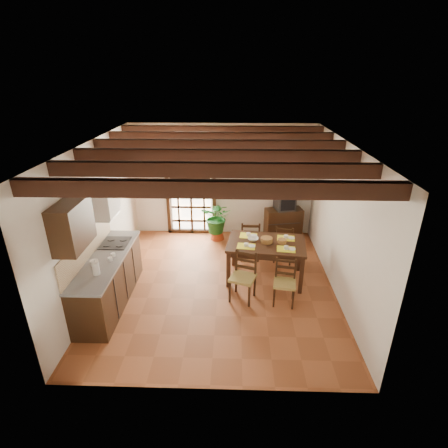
{
  "coord_description": "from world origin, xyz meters",
  "views": [
    {
      "loc": [
        0.3,
        -5.89,
        3.93
      ],
      "look_at": [
        0.1,
        0.4,
        1.15
      ],
      "focal_mm": 28.0,
      "sensor_mm": 36.0,
      "label": 1
    }
  ],
  "objects_px": {
    "crt_tv": "(285,202)",
    "sideboard": "(283,223)",
    "pendant_lamp": "(269,179)",
    "chair_far_left": "(250,247)",
    "chair_near_right": "(284,290)",
    "potted_plant": "(217,218)",
    "chair_near_left": "(243,285)",
    "dining_table": "(266,247)",
    "chair_far_right": "(284,250)",
    "kitchen_counter": "(109,279)"
  },
  "relations": [
    {
      "from": "dining_table",
      "to": "chair_far_left",
      "type": "height_order",
      "value": "chair_far_left"
    },
    {
      "from": "chair_far_left",
      "to": "pendant_lamp",
      "type": "relative_size",
      "value": 1.1
    },
    {
      "from": "dining_table",
      "to": "chair_near_left",
      "type": "distance_m",
      "value": 0.96
    },
    {
      "from": "sideboard",
      "to": "pendant_lamp",
      "type": "bearing_deg",
      "value": -118.62
    },
    {
      "from": "chair_far_left",
      "to": "chair_near_left",
      "type": "bearing_deg",
      "value": 84.25
    },
    {
      "from": "kitchen_counter",
      "to": "crt_tv",
      "type": "distance_m",
      "value": 4.52
    },
    {
      "from": "kitchen_counter",
      "to": "pendant_lamp",
      "type": "bearing_deg",
      "value": 18.61
    },
    {
      "from": "pendant_lamp",
      "to": "kitchen_counter",
      "type": "bearing_deg",
      "value": -161.39
    },
    {
      "from": "chair_near_right",
      "to": "chair_far_left",
      "type": "xyz_separation_m",
      "value": [
        -0.56,
        1.63,
        0.03
      ]
    },
    {
      "from": "chair_near_right",
      "to": "crt_tv",
      "type": "xyz_separation_m",
      "value": [
        0.32,
        2.76,
        0.69
      ]
    },
    {
      "from": "dining_table",
      "to": "chair_near_right",
      "type": "height_order",
      "value": "chair_near_right"
    },
    {
      "from": "chair_near_left",
      "to": "crt_tv",
      "type": "bearing_deg",
      "value": 87.31
    },
    {
      "from": "kitchen_counter",
      "to": "sideboard",
      "type": "relative_size",
      "value": 2.49
    },
    {
      "from": "sideboard",
      "to": "crt_tv",
      "type": "xyz_separation_m",
      "value": [
        0.0,
        -0.01,
        0.57
      ]
    },
    {
      "from": "chair_near_right",
      "to": "crt_tv",
      "type": "bearing_deg",
      "value": 92.63
    },
    {
      "from": "chair_near_left",
      "to": "chair_far_left",
      "type": "height_order",
      "value": "chair_near_left"
    },
    {
      "from": "sideboard",
      "to": "crt_tv",
      "type": "relative_size",
      "value": 1.67
    },
    {
      "from": "dining_table",
      "to": "chair_far_right",
      "type": "xyz_separation_m",
      "value": [
        0.47,
        0.72,
        -0.44
      ]
    },
    {
      "from": "kitchen_counter",
      "to": "sideboard",
      "type": "distance_m",
      "value": 4.5
    },
    {
      "from": "chair_near_right",
      "to": "sideboard",
      "type": "relative_size",
      "value": 0.94
    },
    {
      "from": "dining_table",
      "to": "chair_near_right",
      "type": "bearing_deg",
      "value": -63.98
    },
    {
      "from": "sideboard",
      "to": "chair_near_right",
      "type": "bearing_deg",
      "value": -107.22
    },
    {
      "from": "chair_near_left",
      "to": "chair_far_right",
      "type": "xyz_separation_m",
      "value": [
        0.94,
        1.45,
        -0.01
      ]
    },
    {
      "from": "kitchen_counter",
      "to": "pendant_lamp",
      "type": "distance_m",
      "value": 3.45
    },
    {
      "from": "sideboard",
      "to": "crt_tv",
      "type": "height_order",
      "value": "crt_tv"
    },
    {
      "from": "pendant_lamp",
      "to": "chair_near_left",
      "type": "bearing_deg",
      "value": -119.6
    },
    {
      "from": "chair_near_right",
      "to": "crt_tv",
      "type": "distance_m",
      "value": 2.86
    },
    {
      "from": "kitchen_counter",
      "to": "pendant_lamp",
      "type": "xyz_separation_m",
      "value": [
        2.9,
        0.98,
        1.6
      ]
    },
    {
      "from": "dining_table",
      "to": "crt_tv",
      "type": "height_order",
      "value": "crt_tv"
    },
    {
      "from": "sideboard",
      "to": "pendant_lamp",
      "type": "xyz_separation_m",
      "value": [
        -0.6,
        -1.85,
        1.69
      ]
    },
    {
      "from": "chair_far_left",
      "to": "potted_plant",
      "type": "height_order",
      "value": "potted_plant"
    },
    {
      "from": "chair_near_left",
      "to": "chair_far_left",
      "type": "xyz_separation_m",
      "value": [
        0.19,
        1.54,
        -0.0
      ]
    },
    {
      "from": "chair_far_left",
      "to": "pendant_lamp",
      "type": "distance_m",
      "value": 1.94
    },
    {
      "from": "kitchen_counter",
      "to": "chair_near_right",
      "type": "relative_size",
      "value": 2.66
    },
    {
      "from": "chair_far_left",
      "to": "sideboard",
      "type": "xyz_separation_m",
      "value": [
        0.88,
        1.13,
        0.09
      ]
    },
    {
      "from": "chair_near_right",
      "to": "chair_far_left",
      "type": "height_order",
      "value": "chair_far_left"
    },
    {
      "from": "kitchen_counter",
      "to": "chair_far_right",
      "type": "distance_m",
      "value": 3.73
    },
    {
      "from": "chair_near_right",
      "to": "chair_far_right",
      "type": "relative_size",
      "value": 0.95
    },
    {
      "from": "kitchen_counter",
      "to": "dining_table",
      "type": "bearing_deg",
      "value": 16.82
    },
    {
      "from": "dining_table",
      "to": "chair_far_right",
      "type": "relative_size",
      "value": 1.82
    },
    {
      "from": "chair_far_left",
      "to": "crt_tv",
      "type": "bearing_deg",
      "value": -126.68
    },
    {
      "from": "chair_near_right",
      "to": "potted_plant",
      "type": "relative_size",
      "value": 0.39
    },
    {
      "from": "sideboard",
      "to": "pendant_lamp",
      "type": "height_order",
      "value": "pendant_lamp"
    },
    {
      "from": "dining_table",
      "to": "crt_tv",
      "type": "bearing_deg",
      "value": 79.93
    },
    {
      "from": "dining_table",
      "to": "potted_plant",
      "type": "height_order",
      "value": "potted_plant"
    },
    {
      "from": "chair_near_left",
      "to": "pendant_lamp",
      "type": "relative_size",
      "value": 1.11
    },
    {
      "from": "dining_table",
      "to": "chair_far_left",
      "type": "distance_m",
      "value": 0.96
    },
    {
      "from": "crt_tv",
      "to": "sideboard",
      "type": "bearing_deg",
      "value": 74.94
    },
    {
      "from": "crt_tv",
      "to": "chair_far_left",
      "type": "bearing_deg",
      "value": -142.98
    },
    {
      "from": "chair_near_right",
      "to": "chair_far_right",
      "type": "height_order",
      "value": "chair_far_right"
    }
  ]
}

